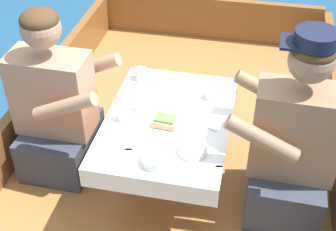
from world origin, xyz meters
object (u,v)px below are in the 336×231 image
person_port (57,110)px  coffee_cup_center (212,93)px  sandwich (165,121)px  coffee_cup_starboard (141,73)px  person_starboard (292,146)px  coffee_cup_port (124,114)px

person_port → coffee_cup_center: person_port is taller
sandwich → coffee_cup_starboard: 0.45m
person_starboard → coffee_cup_port: person_starboard is taller
person_starboard → sandwich: bearing=2.5°
coffee_cup_port → person_starboard: bearing=0.1°
coffee_cup_center → person_starboard: bearing=-32.6°
coffee_cup_center → coffee_cup_port: bearing=-145.8°
coffee_cup_starboard → person_starboard: bearing=-24.2°
sandwich → person_port: bearing=172.2°
person_port → coffee_cup_port: (0.40, -0.07, 0.09)m
coffee_cup_port → coffee_cup_center: bearing=34.2°
person_port → sandwich: (0.60, -0.08, 0.09)m
person_port → coffee_cup_starboard: bearing=39.3°
sandwich → coffee_cup_starboard: coffee_cup_starboard is taller
coffee_cup_port → person_port: bearing=170.1°
coffee_cup_starboard → coffee_cup_center: coffee_cup_starboard is taller
person_port → coffee_cup_starboard: (0.39, 0.31, 0.09)m
person_starboard → coffee_cup_starboard: bearing=-23.1°
person_starboard → coffee_cup_starboard: (-0.83, 0.37, 0.07)m
sandwich → coffee_cup_starboard: bearing=119.4°
person_port → person_starboard: (1.22, -0.07, 0.02)m
coffee_cup_port → coffee_cup_center: coffee_cup_port is taller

